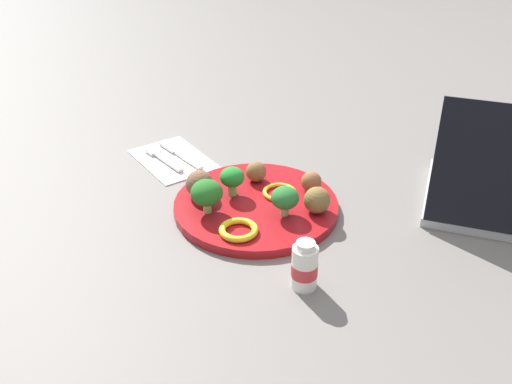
{
  "coord_description": "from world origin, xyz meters",
  "views": [
    {
      "loc": [
        -0.72,
        0.46,
        0.55
      ],
      "look_at": [
        0.0,
        0.0,
        0.04
      ],
      "focal_mm": 41.62,
      "sensor_mm": 36.0,
      "label": 1
    }
  ],
  "objects": [
    {
      "name": "meatball_back_right",
      "position": [
        0.07,
        0.07,
        0.04
      ],
      "size": [
        0.05,
        0.05,
        0.05
      ],
      "primitive_type": "sphere",
      "color": "brown",
      "rests_on": "plate"
    },
    {
      "name": "broccoli_floret_back_right",
      "position": [
        0.02,
        0.08,
        0.05
      ],
      "size": [
        0.05,
        0.05,
        0.06
      ],
      "color": "#A6CF71",
      "rests_on": "plate"
    },
    {
      "name": "plate",
      "position": [
        0.0,
        0.0,
        0.01
      ],
      "size": [
        0.28,
        0.28,
        0.02
      ],
      "primitive_type": "cylinder",
      "color": "maroon",
      "rests_on": "ground_plane"
    },
    {
      "name": "knife",
      "position": [
        0.25,
        0.02,
        0.01
      ],
      "size": [
        0.15,
        0.03,
        0.01
      ],
      "color": "white",
      "rests_on": "napkin"
    },
    {
      "name": "napkin",
      "position": [
        0.24,
        0.04,
        0.0
      ],
      "size": [
        0.17,
        0.13,
        0.01
      ],
      "primitive_type": "cube",
      "rotation": [
        0.0,
        0.0,
        0.03
      ],
      "color": "white",
      "rests_on": "ground_plane"
    },
    {
      "name": "fork",
      "position": [
        0.25,
        0.06,
        0.01
      ],
      "size": [
        0.12,
        0.03,
        0.01
      ],
      "color": "silver",
      "rests_on": "napkin"
    },
    {
      "name": "broccoli_floret_near_rim",
      "position": [
        0.04,
        0.02,
        0.05
      ],
      "size": [
        0.04,
        0.04,
        0.05
      ],
      "color": "#91C46F",
      "rests_on": "plate"
    },
    {
      "name": "ground_plane",
      "position": [
        0.0,
        0.0,
        0.0
      ],
      "size": [
        4.0,
        4.0,
        0.0
      ],
      "primitive_type": "plane",
      "color": "slate"
    },
    {
      "name": "meatball_mid_right",
      "position": [
        0.06,
        -0.04,
        0.03
      ],
      "size": [
        0.04,
        0.04,
        0.04
      ],
      "primitive_type": "sphere",
      "color": "brown",
      "rests_on": "plate"
    },
    {
      "name": "broccoli_floret_mid_left",
      "position": [
        -0.06,
        -0.02,
        0.05
      ],
      "size": [
        0.05,
        0.05,
        0.05
      ],
      "color": "#A7BC78",
      "rests_on": "plate"
    },
    {
      "name": "pepper_ring_mid_left",
      "position": [
        0.0,
        -0.05,
        0.02
      ],
      "size": [
        0.08,
        0.08,
        0.01
      ],
      "primitive_type": "torus",
      "rotation": [
        0.0,
        0.0,
        5.6
      ],
      "color": "yellow",
      "rests_on": "plate"
    },
    {
      "name": "meatball_center",
      "position": [
        -0.08,
        -0.07,
        0.04
      ],
      "size": [
        0.04,
        0.04,
        0.04
      ],
      "primitive_type": "sphere",
      "color": "brown",
      "rests_on": "plate"
    },
    {
      "name": "pepper_ring_mid_right",
      "position": [
        -0.06,
        0.07,
        0.02
      ],
      "size": [
        0.09,
        0.09,
        0.01
      ],
      "primitive_type": "torus",
      "rotation": [
        0.0,
        0.0,
        4.11
      ],
      "color": "yellow",
      "rests_on": "plate"
    },
    {
      "name": "yogurt_bottle",
      "position": [
        -0.2,
        0.05,
        0.03
      ],
      "size": [
        0.04,
        0.04,
        0.08
      ],
      "color": "white",
      "rests_on": "ground_plane"
    },
    {
      "name": "meatball_near_rim",
      "position": [
        -0.02,
        -0.1,
        0.03
      ],
      "size": [
        0.04,
        0.04,
        0.04
      ],
      "primitive_type": "sphere",
      "color": "brown",
      "rests_on": "plate"
    }
  ]
}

